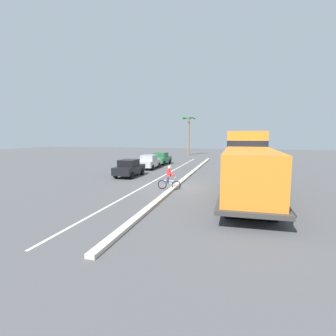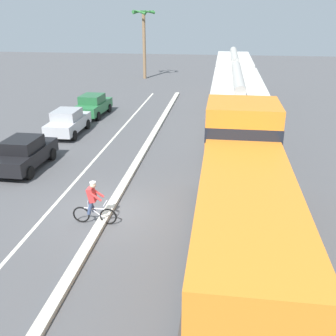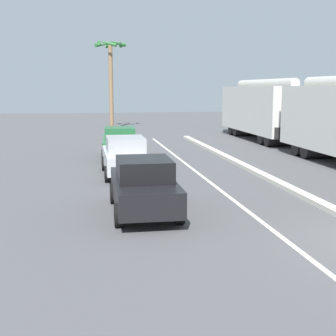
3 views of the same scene
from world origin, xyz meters
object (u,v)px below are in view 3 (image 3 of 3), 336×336
Objects in this scene: hopper_car_middle at (264,110)px; parked_car_green at (120,143)px; parked_car_black at (144,186)px; palm_tree_near at (111,64)px; parked_car_silver at (125,156)px.

hopper_car_middle is 12.80m from parked_car_green.
hopper_car_middle is 20.93m from parked_car_black.
palm_tree_near is (0.57, 28.63, 4.82)m from parked_car_black.
hopper_car_middle reaches higher than parked_car_silver.
parked_car_green is (0.05, 10.83, 0.00)m from parked_car_black.
parked_car_black is at bearing -91.15° from palm_tree_near.
hopper_car_middle is at bearing 48.58° from parked_car_silver.
parked_car_black is (-10.56, -18.03, -1.26)m from hopper_car_middle.
parked_car_silver is (-0.05, 6.00, 0.00)m from parked_car_black.
parked_car_black is 6.00m from parked_car_silver.
parked_car_silver is at bearing 90.49° from parked_car_black.
palm_tree_near is at bearing 88.42° from parked_car_silver.
parked_car_silver is at bearing -91.19° from parked_car_green.
parked_car_green is 18.45m from palm_tree_near.
parked_car_black is 29.04m from palm_tree_near.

